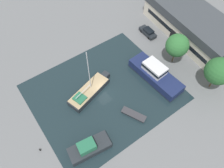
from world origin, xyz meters
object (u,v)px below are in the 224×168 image
object	(u,v)px
quay_tree_by_water	(219,71)
sailboat_moored	(90,91)
motor_cruiser	(155,74)
small_dinghy	(134,115)
cabin_boat	(89,148)
warehouse_building	(192,24)
quay_tree_near_building	(177,45)
parked_car	(148,32)

from	to	relation	value
quay_tree_by_water	sailboat_moored	size ratio (longest dim) A/B	0.68
motor_cruiser	small_dinghy	size ratio (longest dim) A/B	2.59
quay_tree_by_water	motor_cruiser	bearing A→B (deg)	-137.36
motor_cruiser	cabin_boat	distance (m)	19.55
small_dinghy	cabin_boat	xyz separation A→B (m)	(0.65, -9.96, 0.68)
warehouse_building	cabin_boat	bearing A→B (deg)	-68.15
quay_tree_by_water	quay_tree_near_building	bearing A→B (deg)	-172.03
warehouse_building	sailboat_moored	distance (m)	28.56
quay_tree_by_water	sailboat_moored	xyz separation A→B (m)	(-12.71, -20.26, -4.17)
cabin_boat	sailboat_moored	bearing A→B (deg)	155.15
sailboat_moored	motor_cruiser	world-z (taller)	sailboat_moored
quay_tree_near_building	sailboat_moored	xyz separation A→B (m)	(-3.53, -18.98, -4.07)
parked_car	cabin_boat	distance (m)	30.70
parked_car	cabin_boat	bearing A→B (deg)	-147.20
quay_tree_near_building	small_dinghy	size ratio (longest dim) A/B	1.50
warehouse_building	small_dinghy	distance (m)	26.48
quay_tree_near_building	motor_cruiser	world-z (taller)	quay_tree_near_building
warehouse_building	parked_car	xyz separation A→B (m)	(-5.57, -8.13, -2.25)
warehouse_building	sailboat_moored	world-z (taller)	sailboat_moored
quay_tree_by_water	cabin_boat	xyz separation A→B (m)	(-3.18, -26.37, -3.89)
quay_tree_by_water	small_dinghy	bearing A→B (deg)	-103.15
warehouse_building	parked_car	distance (m)	10.11
sailboat_moored	small_dinghy	bearing A→B (deg)	7.23
small_dinghy	quay_tree_by_water	bearing A→B (deg)	141.68
quay_tree_near_building	quay_tree_by_water	size ratio (longest dim) A/B	0.96
quay_tree_near_building	motor_cruiser	bearing A→B (deg)	-80.05
cabin_boat	parked_car	bearing A→B (deg)	128.40
sailboat_moored	motor_cruiser	size ratio (longest dim) A/B	0.89
sailboat_moored	cabin_boat	distance (m)	11.32
warehouse_building	quay_tree_near_building	size ratio (longest dim) A/B	3.57
cabin_boat	quay_tree_near_building	bearing A→B (deg)	111.25
warehouse_building	quay_tree_by_water	world-z (taller)	quay_tree_by_water
quay_tree_by_water	parked_car	world-z (taller)	quay_tree_by_water
quay_tree_by_water	parked_car	bearing A→B (deg)	179.82
sailboat_moored	motor_cruiser	xyz separation A→B (m)	(4.62, 12.81, 0.59)
quay_tree_near_building	cabin_boat	xyz separation A→B (m)	(5.99, -25.09, -3.80)
small_dinghy	cabin_boat	size ratio (longest dim) A/B	0.65
motor_cruiser	sailboat_moored	bearing A→B (deg)	156.58
quay_tree_by_water	motor_cruiser	world-z (taller)	quay_tree_by_water
motor_cruiser	small_dinghy	world-z (taller)	motor_cruiser
quay_tree_by_water	small_dinghy	world-z (taller)	quay_tree_by_water
motor_cruiser	cabin_boat	bearing A→B (deg)	-169.05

